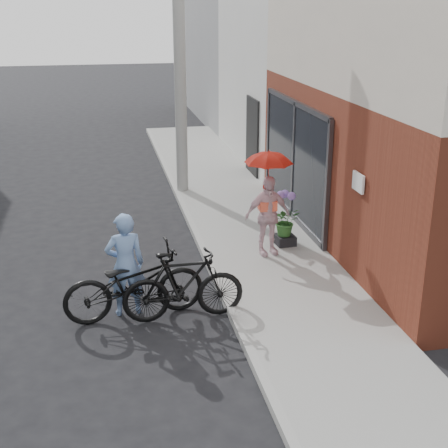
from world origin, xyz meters
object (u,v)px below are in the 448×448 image
object	(u,v)px
utility_pole	(179,49)
officer	(125,265)
bike_right	(183,286)
kimono_woman	(267,216)
bike_left	(134,283)
planter	(285,240)

from	to	relation	value
utility_pole	officer	world-z (taller)	utility_pole
bike_right	kimono_woman	bearing A→B (deg)	-43.96
bike_right	kimono_woman	size ratio (longest dim) A/B	1.23
officer	kimono_woman	world-z (taller)	officer
bike_left	bike_right	distance (m)	0.75
officer	bike_right	world-z (taller)	officer
utility_pole	planter	xyz separation A→B (m)	(1.42, -4.06, -3.29)
bike_left	planter	distance (m)	3.71
utility_pole	kimono_woman	world-z (taller)	utility_pole
bike_right	planter	size ratio (longest dim) A/B	5.17
utility_pole	kimono_woman	bearing A→B (deg)	-77.93
officer	planter	distance (m)	3.75
officer	bike_left	world-z (taller)	officer
officer	bike_right	bearing A→B (deg)	150.63
bike_right	kimono_woman	world-z (taller)	kimono_woman
bike_right	planter	distance (m)	3.30
bike_left	planter	world-z (taller)	bike_left
officer	kimono_woman	xyz separation A→B (m)	(2.66, 1.61, 0.05)
utility_pole	officer	bearing A→B (deg)	-105.84
officer	bike_left	distance (m)	0.31
kimono_woman	bike_left	bearing A→B (deg)	-155.48
bike_left	kimono_woman	xyz separation A→B (m)	(2.55, 1.76, 0.30)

